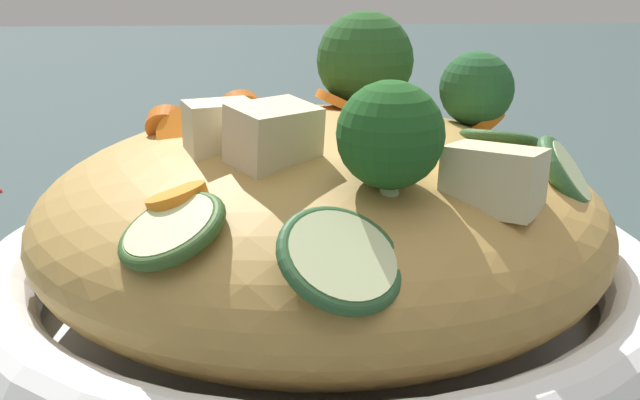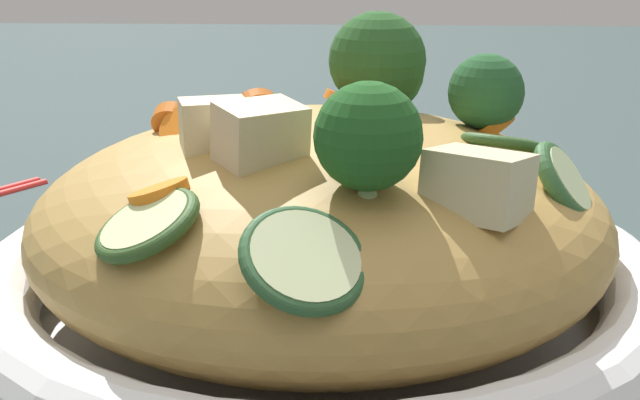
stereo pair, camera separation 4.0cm
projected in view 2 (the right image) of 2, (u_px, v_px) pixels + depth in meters
The scene contains 7 objects.
ground_plane at pixel (320, 346), 0.43m from camera, with size 3.00×3.00×0.00m, color #334242.
serving_bowl at pixel (320, 295), 0.42m from camera, with size 0.34×0.34×0.06m.
noodle_heap at pixel (320, 219), 0.41m from camera, with size 0.27×0.27×0.10m.
broccoli_florets at pixel (393, 83), 0.42m from camera, with size 0.23×0.11×0.07m.
carrot_coins at pixel (286, 123), 0.42m from camera, with size 0.20×0.18×0.04m.
zucchini_slices at pixel (384, 205), 0.33m from camera, with size 0.17×0.21×0.04m.
chicken_chunks at pixel (331, 155), 0.34m from camera, with size 0.08×0.15×0.04m.
Camera 2 is at (-0.38, -0.02, 0.20)m, focal length 47.43 mm.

